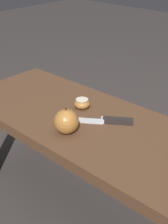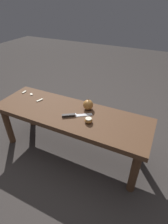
{
  "view_description": "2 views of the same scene",
  "coord_description": "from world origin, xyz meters",
  "px_view_note": "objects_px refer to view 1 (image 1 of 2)",
  "views": [
    {
      "loc": [
        0.53,
        -0.73,
        1.0
      ],
      "look_at": [
        -0.12,
        -0.01,
        0.47
      ],
      "focal_mm": 50.0,
      "sensor_mm": 36.0,
      "label": 1
    },
    {
      "loc": [
        -0.62,
        1.01,
        1.24
      ],
      "look_at": [
        -0.12,
        -0.01,
        0.47
      ],
      "focal_mm": 28.0,
      "sensor_mm": 36.0,
      "label": 2
    }
  ],
  "objects_px": {
    "knife": "(109,121)",
    "apple_cut": "(82,103)",
    "apple_whole": "(66,121)",
    "wooden_bench": "(112,146)"
  },
  "relations": [
    {
      "from": "knife",
      "to": "apple_whole",
      "type": "xyz_separation_m",
      "value": [
        -0.07,
        -0.15,
        0.03
      ]
    },
    {
      "from": "apple_cut",
      "to": "wooden_bench",
      "type": "bearing_deg",
      "value": -15.42
    },
    {
      "from": "apple_whole",
      "to": "apple_cut",
      "type": "relative_size",
      "value": 1.56
    },
    {
      "from": "wooden_bench",
      "to": "knife",
      "type": "xyz_separation_m",
      "value": [
        -0.05,
        0.03,
        0.07
      ]
    },
    {
      "from": "apple_cut",
      "to": "apple_whole",
      "type": "bearing_deg",
      "value": -64.21
    },
    {
      "from": "knife",
      "to": "apple_cut",
      "type": "relative_size",
      "value": 3.52
    },
    {
      "from": "apple_cut",
      "to": "knife",
      "type": "bearing_deg",
      "value": -7.36
    },
    {
      "from": "knife",
      "to": "apple_whole",
      "type": "relative_size",
      "value": 2.26
    },
    {
      "from": "knife",
      "to": "apple_whole",
      "type": "distance_m",
      "value": 0.16
    },
    {
      "from": "wooden_bench",
      "to": "apple_whole",
      "type": "relative_size",
      "value": 13.74
    }
  ]
}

